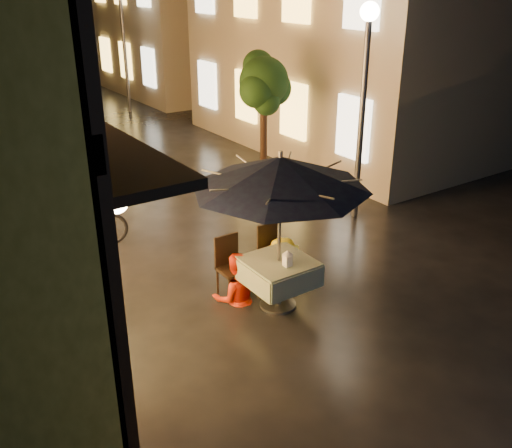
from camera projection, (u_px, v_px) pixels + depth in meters
ground at (302, 298)px, 8.96m from camera, size 90.00×90.00×0.00m
east_building_near at (369, 22)px, 16.36m from camera, size 7.30×9.30×6.80m
street_tree at (264, 85)px, 12.64m from camera, size 1.43×1.20×3.15m
streetlamp_near at (365, 75)px, 10.84m from camera, size 0.36×0.36×4.23m
streetlamp_far at (123, 29)px, 19.93m from camera, size 0.36×0.36×4.23m
cafe_table at (278, 272)px, 8.54m from camera, size 0.99×0.99×0.78m
patio_umbrella at (280, 173)px, 7.91m from camera, size 2.58×2.58×2.46m
cafe_chair_left at (230, 263)px, 8.91m from camera, size 0.42×0.42×0.97m
cafe_chair_right at (272, 250)px, 9.32m from camera, size 0.42×0.42×0.97m
table_lantern at (287, 257)px, 8.24m from camera, size 0.16×0.16×0.25m
person_orange at (235, 255)px, 8.64m from camera, size 0.90×0.80×1.54m
person_yellow at (283, 240)px, 9.10m from camera, size 1.08×0.73×1.55m
bicycle_0 at (76, 224)px, 10.40m from camera, size 1.96×1.11×0.97m
bicycle_1 at (47, 219)px, 10.57m from camera, size 1.73×0.70×1.01m
bicycle_2 at (37, 195)px, 11.81m from camera, size 1.95×1.15×0.97m
bicycle_3 at (24, 184)px, 12.36m from camera, size 1.70×0.95×0.98m
bicycle_4 at (14, 171)px, 13.36m from camera, size 1.68×0.69×0.86m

